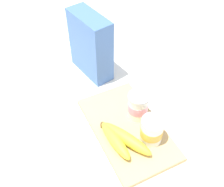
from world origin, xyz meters
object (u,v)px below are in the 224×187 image
Objects in this scene: cutting_board at (127,128)px; yogurt_cup_front at (138,106)px; cereal_box at (91,45)px; yogurt_cup_back at (152,130)px; banana_bunch at (121,139)px.

yogurt_cup_front is at bearing 118.14° from cutting_board.
cereal_box is at bearing 177.50° from cutting_board.
cereal_box is 0.40m from yogurt_cup_back.
banana_bunch is at bearing 159.47° from cereal_box.
yogurt_cup_front reaches higher than banana_bunch.
cereal_box is 0.38m from banana_bunch.
cereal_box is 2.75× the size of yogurt_cup_back.
yogurt_cup_front is at bearing 176.08° from cereal_box.
yogurt_cup_front reaches higher than yogurt_cup_back.
yogurt_cup_back is 0.49× the size of banana_bunch.
cereal_box reaches higher than banana_bunch.
yogurt_cup_back is at bearing 172.88° from cereal_box.
banana_bunch is at bearing -107.52° from yogurt_cup_back.
cutting_board is 0.34m from cereal_box.
banana_bunch is (-0.03, -0.09, -0.03)m from yogurt_cup_back.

